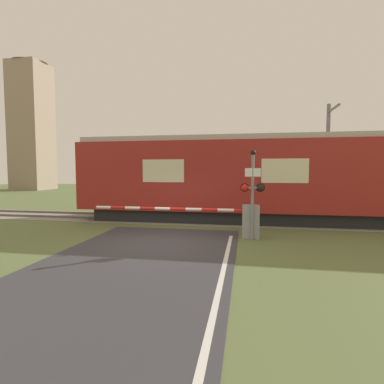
{
  "coord_description": "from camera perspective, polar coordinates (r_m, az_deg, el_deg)",
  "views": [
    {
      "loc": [
        2.83,
        -9.97,
        2.42
      ],
      "look_at": [
        0.77,
        1.46,
        1.59
      ],
      "focal_mm": 28.0,
      "sensor_mm": 36.0,
      "label": 1
    }
  ],
  "objects": [
    {
      "name": "ground_plane",
      "position": [
        10.64,
        -5.56,
        -9.09
      ],
      "size": [
        80.0,
        80.0,
        0.0
      ],
      "primitive_type": "plane",
      "color": "#5B6B3D"
    },
    {
      "name": "track_bed",
      "position": [
        14.88,
        -0.89,
        -5.19
      ],
      "size": [
        36.0,
        3.2,
        0.13
      ],
      "color": "gray",
      "rests_on": "ground_plane"
    },
    {
      "name": "distant_building",
      "position": [
        43.97,
        -28.23,
        11.41
      ],
      "size": [
        4.43,
        4.43,
        16.64
      ],
      "color": "gray",
      "rests_on": "ground_plane"
    },
    {
      "name": "crossing_barrier",
      "position": [
        10.97,
        8.21,
        -5.12
      ],
      "size": [
        6.34,
        0.44,
        1.19
      ],
      "color": "gray",
      "rests_on": "ground_plane"
    },
    {
      "name": "catenary_pole",
      "position": [
        17.21,
        24.42,
        5.9
      ],
      "size": [
        0.2,
        1.9,
        5.87
      ],
      "color": "slate",
      "rests_on": "ground_plane"
    },
    {
      "name": "train",
      "position": [
        14.51,
        16.49,
        2.42
      ],
      "size": [
        18.95,
        3.05,
        4.0
      ],
      "color": "black",
      "rests_on": "ground_plane"
    },
    {
      "name": "signal_post",
      "position": [
        10.57,
        11.46,
        0.58
      ],
      "size": [
        0.84,
        0.26,
        3.14
      ],
      "color": "gray",
      "rests_on": "ground_plane"
    }
  ]
}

